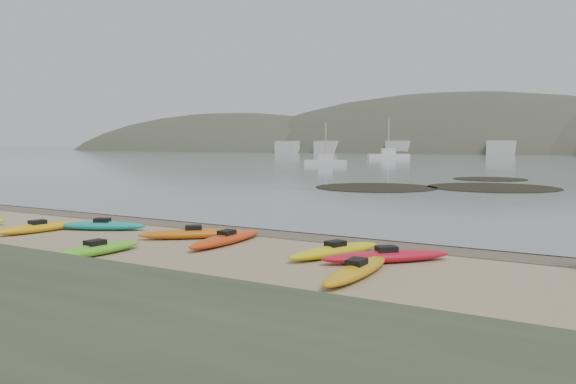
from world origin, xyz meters
The scene contains 4 objects.
ground centered at (0.00, 0.00, 0.00)m, with size 600.00×600.00×0.00m, color tan.
wet_sand centered at (0.00, -0.30, 0.00)m, with size 60.00×60.00×0.00m, color brown.
kayaks centered at (-0.37, -3.99, 0.17)m, with size 23.61×7.20×0.34m.
kelp_mats centered at (-0.58, 25.59, 0.03)m, with size 16.62×21.88×0.04m.
Camera 1 is at (10.50, -17.83, 3.31)m, focal length 35.00 mm.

